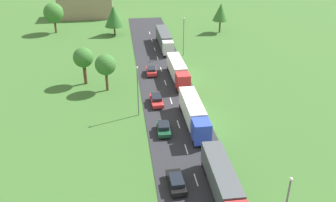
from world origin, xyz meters
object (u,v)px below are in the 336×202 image
Objects in this scene: truck_third at (178,70)px; truck_fourth at (164,39)px; car_fourth at (157,100)px; distant_building at (86,6)px; tree_maple at (53,13)px; tree_ash at (83,58)px; car_fifth at (151,71)px; tree_oak at (105,65)px; car_second at (176,182)px; tree_elm at (114,16)px; car_third at (164,128)px; lamppost_third at (184,35)px; truck_second at (194,113)px; tree_birch at (221,12)px; lamppost_second at (138,89)px; truck_lead at (224,185)px.

truck_fourth is at bearing 90.32° from truck_third.
distant_building reaches higher than car_fourth.
tree_maple reaches higher than tree_ash.
distant_building is at bearing 103.99° from car_fourth.
car_fifth is 11.45m from tree_oak.
car_fourth is at bearing 89.95° from car_second.
truck_third is 33.65m from tree_elm.
car_fourth is 11.53m from tree_oak.
car_third is 33.46m from lamppost_third.
tree_birch reaches higher than truck_second.
car_third is at bearing -61.19° from lamppost_second.
tree_maple is at bearing 127.84° from truck_third.
lamppost_third reaches higher than lamppost_second.
tree_maple is (-14.04, 38.32, 0.41)m from tree_oak.
truck_second reaches higher than truck_lead.
tree_ash reaches higher than truck_fourth.
car_second is at bearing -90.18° from car_third.
car_fifth is 0.25× the size of distant_building.
truck_third is 13.91m from lamppost_third.
truck_second is 3.20× the size of car_third.
lamppost_third is at bearing -58.07° from distant_building.
car_third is (-5.17, -18.89, -1.29)m from truck_third.
tree_oak is 54.62m from distant_building.
truck_fourth is (0.07, 53.48, 0.06)m from truck_lead.
lamppost_third reaches higher than car_fifth.
car_third is 0.87× the size of car_fourth.
truck_lead reaches higher than car_second.
car_third is 0.56× the size of tree_ash.
lamppost_second is at bearing -85.60° from tree_elm.
distant_building is (-15.21, 70.25, 2.65)m from car_third.
lamppost_second is at bearing 118.81° from car_third.
distant_building is at bearing 93.08° from tree_ash.
lamppost_third reaches higher than truck_lead.
tree_birch is at bearing 70.59° from car_second.
truck_second is at bearing -62.71° from tree_maple.
truck_third reaches higher than car_second.
truck_fourth is 7.77m from lamppost_third.
truck_second is 1.66× the size of tree_elm.
truck_second is 50.06m from tree_birch.
car_fourth is at bearing -39.06° from tree_oak.
truck_lead is 65.89m from tree_birch.
car_third is at bearing -104.97° from lamppost_third.
car_fifth is at bearing 102.24° from truck_second.
tree_elm is (-7.05, 28.03, 4.17)m from car_fifth.
tree_ash reaches higher than truck_second.
tree_birch is (16.46, 63.71, 3.41)m from truck_lead.
car_fifth is at bearing 89.34° from car_second.
tree_birch reaches higher than distant_building.
car_third is 0.25× the size of distant_building.
lamppost_second reaches higher than tree_elm.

